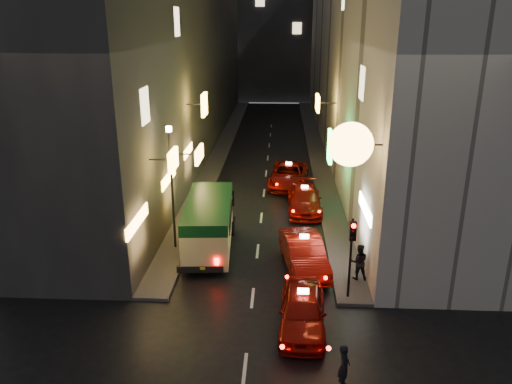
% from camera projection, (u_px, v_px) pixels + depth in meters
% --- Properties ---
extents(building_left, '(7.52, 52.07, 18.00)m').
position_uv_depth(building_left, '(176.00, 46.00, 42.55)').
color(building_left, '#3D3A37').
rests_on(building_left, ground).
extents(building_right, '(8.08, 52.00, 18.00)m').
position_uv_depth(building_right, '(365.00, 46.00, 41.78)').
color(building_right, '#ABA59C').
rests_on(building_right, ground).
extents(building_far, '(30.00, 10.00, 22.00)m').
position_uv_depth(building_far, '(275.00, 20.00, 71.70)').
color(building_far, '#38383D').
rests_on(building_far, ground).
extents(sidewalk_left, '(1.50, 52.00, 0.15)m').
position_uv_depth(sidewalk_left, '(222.00, 148.00, 45.30)').
color(sidewalk_left, '#454240').
rests_on(sidewalk_left, ground).
extents(sidewalk_right, '(1.50, 52.00, 0.15)m').
position_uv_depth(sidewalk_right, '(316.00, 149.00, 44.89)').
color(sidewalk_right, '#454240').
rests_on(sidewalk_right, ground).
extents(minibus, '(2.56, 6.30, 2.65)m').
position_uv_depth(minibus, '(209.00, 220.00, 24.85)').
color(minibus, '#CCC27F').
rests_on(minibus, ground).
extents(taxi_near, '(2.47, 5.51, 1.89)m').
position_uv_depth(taxi_near, '(303.00, 308.00, 18.77)').
color(taxi_near, maroon).
rests_on(taxi_near, ground).
extents(taxi_second, '(3.28, 6.03, 1.99)m').
position_uv_depth(taxi_second, '(304.00, 251.00, 23.28)').
color(taxi_second, maroon).
rests_on(taxi_second, ground).
extents(taxi_third, '(2.17, 5.26, 1.84)m').
position_uv_depth(taxi_third, '(304.00, 197.00, 30.45)').
color(taxi_third, maroon).
rests_on(taxi_third, ground).
extents(taxi_far, '(2.92, 5.86, 1.96)m').
position_uv_depth(taxi_far, '(288.00, 173.00, 35.00)').
color(taxi_far, maroon).
rests_on(taxi_far, ground).
extents(pedestrian_crossing, '(0.45, 0.62, 1.75)m').
position_uv_depth(pedestrian_crossing, '(344.00, 364.00, 15.70)').
color(pedestrian_crossing, black).
rests_on(pedestrian_crossing, ground).
extents(pedestrian_sidewalk, '(0.71, 0.45, 1.88)m').
position_uv_depth(pedestrian_sidewalk, '(359.00, 260.00, 22.03)').
color(pedestrian_sidewalk, black).
rests_on(pedestrian_sidewalk, sidewalk_right).
extents(traffic_light, '(0.26, 0.43, 3.50)m').
position_uv_depth(traffic_light, '(352.00, 242.00, 19.96)').
color(traffic_light, black).
rests_on(traffic_light, sidewalk_right).
extents(lamp_post, '(0.28, 0.28, 6.22)m').
position_uv_depth(lamp_post, '(172.00, 180.00, 24.28)').
color(lamp_post, black).
rests_on(lamp_post, sidewalk_left).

